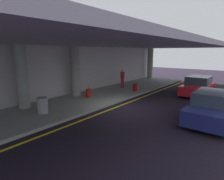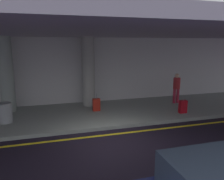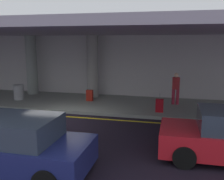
{
  "view_description": "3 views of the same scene",
  "coord_description": "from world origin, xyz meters",
  "px_view_note": "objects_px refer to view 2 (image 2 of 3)",
  "views": [
    {
      "loc": [
        -9.29,
        -6.22,
        3.4
      ],
      "look_at": [
        1.13,
        1.9,
        0.7
      ],
      "focal_mm": 30.34,
      "sensor_mm": 36.0,
      "label": 1
    },
    {
      "loc": [
        -2.08,
        -7.26,
        3.4
      ],
      "look_at": [
        0.7,
        2.31,
        1.37
      ],
      "focal_mm": 35.84,
      "sensor_mm": 36.0,
      "label": 2
    },
    {
      "loc": [
        4.72,
        -10.35,
        3.4
      ],
      "look_at": [
        1.63,
        2.56,
        0.96
      ],
      "focal_mm": 41.98,
      "sensor_mm": 36.0,
      "label": 3
    }
  ],
  "objects_px": {
    "suitcase_upright_primary": "(96,105)",
    "support_column_center": "(88,72)",
    "support_column_left_mid": "(6,75)",
    "trash_bin_steel": "(5,113)",
    "traveler_with_luggage": "(177,86)",
    "suitcase_upright_secondary": "(183,107)"
  },
  "relations": [
    {
      "from": "support_column_left_mid",
      "to": "traveler_with_luggage",
      "type": "distance_m",
      "value": 8.92
    },
    {
      "from": "suitcase_upright_primary",
      "to": "suitcase_upright_secondary",
      "type": "bearing_deg",
      "value": -19.02
    },
    {
      "from": "support_column_left_mid",
      "to": "suitcase_upright_secondary",
      "type": "distance_m",
      "value": 8.67
    },
    {
      "from": "suitcase_upright_secondary",
      "to": "trash_bin_steel",
      "type": "height_order",
      "value": "suitcase_upright_secondary"
    },
    {
      "from": "support_column_left_mid",
      "to": "traveler_with_luggage",
      "type": "relative_size",
      "value": 2.17
    },
    {
      "from": "support_column_left_mid",
      "to": "traveler_with_luggage",
      "type": "bearing_deg",
      "value": -5.63
    },
    {
      "from": "traveler_with_luggage",
      "to": "suitcase_upright_primary",
      "type": "distance_m",
      "value": 4.72
    },
    {
      "from": "support_column_center",
      "to": "traveler_with_luggage",
      "type": "bearing_deg",
      "value": -10.21
    },
    {
      "from": "support_column_left_mid",
      "to": "traveler_with_luggage",
      "type": "xyz_separation_m",
      "value": [
        8.83,
        -0.87,
        -0.86
      ]
    },
    {
      "from": "support_column_left_mid",
      "to": "suitcase_upright_primary",
      "type": "bearing_deg",
      "value": -15.28
    },
    {
      "from": "support_column_left_mid",
      "to": "suitcase_upright_secondary",
      "type": "xyz_separation_m",
      "value": [
        8.11,
        -2.65,
        -1.51
      ]
    },
    {
      "from": "support_column_center",
      "to": "suitcase_upright_primary",
      "type": "xyz_separation_m",
      "value": [
        0.17,
        -1.14,
        -1.51
      ]
    },
    {
      "from": "support_column_center",
      "to": "trash_bin_steel",
      "type": "xyz_separation_m",
      "value": [
        -3.89,
        -1.74,
        -1.4
      ]
    },
    {
      "from": "support_column_left_mid",
      "to": "suitcase_upright_primary",
      "type": "xyz_separation_m",
      "value": [
        4.17,
        -1.14,
        -1.51
      ]
    },
    {
      "from": "trash_bin_steel",
      "to": "support_column_center",
      "type": "bearing_deg",
      "value": 24.08
    },
    {
      "from": "suitcase_upright_primary",
      "to": "trash_bin_steel",
      "type": "xyz_separation_m",
      "value": [
        -4.06,
        -0.6,
        0.11
      ]
    },
    {
      "from": "suitcase_upright_primary",
      "to": "support_column_center",
      "type": "bearing_deg",
      "value": 100.4
    },
    {
      "from": "support_column_center",
      "to": "traveler_with_luggage",
      "type": "height_order",
      "value": "support_column_center"
    },
    {
      "from": "trash_bin_steel",
      "to": "support_column_left_mid",
      "type": "bearing_deg",
      "value": 93.53
    },
    {
      "from": "traveler_with_luggage",
      "to": "trash_bin_steel",
      "type": "distance_m",
      "value": 8.79
    },
    {
      "from": "support_column_left_mid",
      "to": "trash_bin_steel",
      "type": "bearing_deg",
      "value": -86.47
    },
    {
      "from": "support_column_center",
      "to": "suitcase_upright_secondary",
      "type": "height_order",
      "value": "support_column_center"
    }
  ]
}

